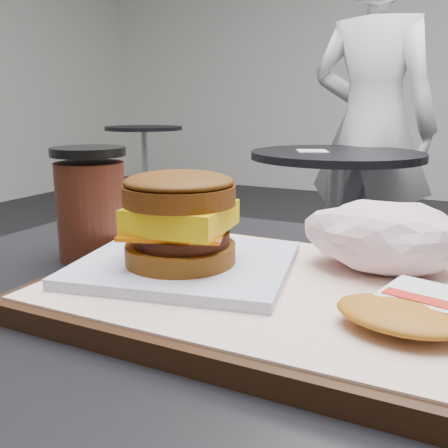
% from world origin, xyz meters
% --- Properties ---
extents(serving_tray, '(0.38, 0.28, 0.02)m').
position_xyz_m(serving_tray, '(-0.00, 0.00, 0.78)').
color(serving_tray, black).
rests_on(serving_tray, customer_table).
extents(breakfast_sandwich, '(0.22, 0.20, 0.09)m').
position_xyz_m(breakfast_sandwich, '(-0.08, -0.01, 0.83)').
color(breakfast_sandwich, white).
rests_on(breakfast_sandwich, serving_tray).
extents(hash_brown, '(0.13, 0.11, 0.02)m').
position_xyz_m(hash_brown, '(0.13, -0.04, 0.80)').
color(hash_brown, silver).
rests_on(hash_brown, serving_tray).
extents(crumpled_wrapper, '(0.14, 0.11, 0.06)m').
position_xyz_m(crumpled_wrapper, '(0.08, 0.08, 0.82)').
color(crumpled_wrapper, white).
rests_on(crumpled_wrapper, serving_tray).
extents(coffee_cup, '(0.08, 0.08, 0.12)m').
position_xyz_m(coffee_cup, '(-0.23, 0.04, 0.83)').
color(coffee_cup, '#451B10').
rests_on(coffee_cup, customer_table).
extents(neighbor_table, '(0.70, 0.70, 0.75)m').
position_xyz_m(neighbor_table, '(-0.35, 1.65, 0.55)').
color(neighbor_table, black).
rests_on(neighbor_table, ground).
extents(napkin, '(0.16, 0.16, 0.00)m').
position_xyz_m(napkin, '(-0.44, 1.61, 0.75)').
color(napkin, white).
rests_on(napkin, neighbor_table).
extents(patron, '(0.66, 0.49, 1.65)m').
position_xyz_m(patron, '(-0.30, 2.07, 0.82)').
color(patron, silver).
rests_on(patron, ground).
extents(bg_table_mid, '(0.66, 0.66, 0.75)m').
position_xyz_m(bg_table_mid, '(-2.40, 3.20, 0.56)').
color(bg_table_mid, black).
rests_on(bg_table_mid, ground).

